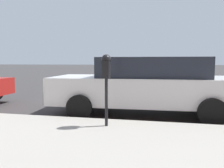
% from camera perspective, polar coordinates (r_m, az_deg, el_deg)
% --- Properties ---
extents(ground_plane, '(220.00, 220.00, 0.00)m').
position_cam_1_polar(ground_plane, '(7.08, 6.04, -5.90)').
color(ground_plane, '#3D3A3A').
extents(parking_meter, '(0.21, 0.19, 1.43)m').
position_cam_1_polar(parking_meter, '(4.29, -1.50, 3.21)').
color(parking_meter, black).
rests_on(parking_meter, sidewalk).
extents(car_white, '(2.13, 4.98, 1.55)m').
position_cam_1_polar(car_white, '(5.97, 8.76, -0.18)').
color(car_white, silver).
rests_on(car_white, ground_plane).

